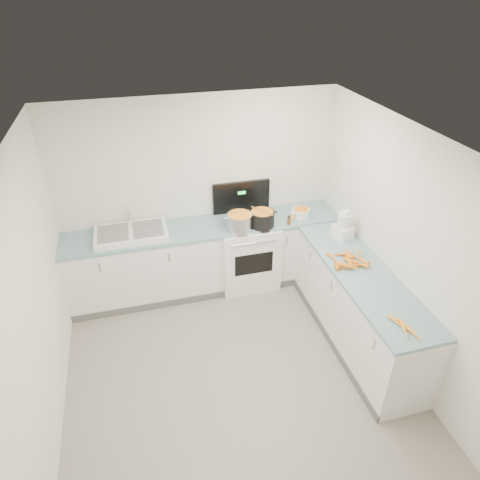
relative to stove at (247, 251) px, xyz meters
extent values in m
cube|color=white|center=(-0.55, 0.01, -0.02)|extent=(3.50, 0.60, 0.90)
cube|color=#7AA3AD|center=(-0.55, 0.01, 0.45)|extent=(3.50, 0.62, 0.04)
cube|color=white|center=(0.90, -1.39, -0.02)|extent=(0.60, 2.20, 0.90)
cube|color=#7AA3AD|center=(0.90, -1.39, 0.45)|extent=(0.62, 2.20, 0.04)
cube|color=white|center=(0.00, -0.01, -0.02)|extent=(0.76, 0.65, 0.90)
cube|color=black|center=(0.00, 0.29, 0.68)|extent=(0.76, 0.05, 0.42)
cube|color=white|center=(-1.45, 0.01, 0.50)|extent=(0.86, 0.52, 0.07)
cube|color=slate|center=(-1.65, 0.01, 0.54)|extent=(0.36, 0.42, 0.01)
cube|color=slate|center=(-1.25, 0.01, 0.54)|extent=(0.36, 0.42, 0.01)
cylinder|color=silver|center=(-1.45, 0.23, 0.66)|extent=(0.03, 0.03, 0.24)
cylinder|color=silver|center=(-0.14, -0.17, 0.56)|extent=(0.41, 0.41, 0.23)
cylinder|color=black|center=(0.15, -0.16, 0.55)|extent=(0.36, 0.36, 0.22)
cylinder|color=#AD7A47|center=(0.15, -0.16, 0.67)|extent=(0.20, 0.30, 0.01)
cylinder|color=white|center=(0.72, -0.05, 0.52)|extent=(0.29, 0.29, 0.10)
cylinder|color=#593319|center=(0.48, -0.22, 0.52)|extent=(0.04, 0.04, 0.10)
cylinder|color=#E5B266|center=(0.57, -0.13, 0.51)|extent=(0.06, 0.06, 0.10)
cube|color=white|center=(0.99, -0.68, 0.54)|extent=(0.23, 0.25, 0.16)
cylinder|color=silver|center=(0.99, -0.68, 0.71)|extent=(0.17, 0.17, 0.17)
cylinder|color=white|center=(0.99, -0.68, 0.81)|extent=(0.10, 0.10, 0.04)
cone|color=orange|center=(0.80, -1.03, 0.49)|extent=(0.20, 0.05, 0.04)
cone|color=orange|center=(0.82, -1.19, 0.49)|extent=(0.09, 0.22, 0.05)
cone|color=orange|center=(0.75, -1.21, 0.48)|extent=(0.21, 0.14, 0.04)
cone|color=orange|center=(0.95, -1.27, 0.48)|extent=(0.20, 0.07, 0.04)
cone|color=orange|center=(0.68, -1.22, 0.49)|extent=(0.14, 0.17, 0.04)
cone|color=orange|center=(0.89, -1.05, 0.49)|extent=(0.08, 0.22, 0.05)
cone|color=orange|center=(0.89, -1.08, 0.49)|extent=(0.15, 0.15, 0.05)
cone|color=orange|center=(0.73, -1.27, 0.49)|extent=(0.21, 0.14, 0.05)
cone|color=orange|center=(0.69, -1.08, 0.49)|extent=(0.08, 0.21, 0.04)
cone|color=orange|center=(0.82, -1.24, 0.50)|extent=(0.08, 0.21, 0.04)
cone|color=orange|center=(0.85, -1.08, 0.50)|extent=(0.19, 0.15, 0.04)
cone|color=orange|center=(0.75, -1.31, 0.52)|extent=(0.19, 0.18, 0.05)
cone|color=orange|center=(0.91, -1.29, 0.50)|extent=(0.15, 0.14, 0.04)
cone|color=orange|center=(0.95, -1.23, 0.51)|extent=(0.09, 0.20, 0.05)
cone|color=orange|center=(0.83, -1.19, 0.51)|extent=(0.15, 0.17, 0.05)
cone|color=orange|center=(0.97, -1.16, 0.52)|extent=(0.09, 0.19, 0.04)
cone|color=orange|center=(0.87, -2.34, 0.49)|extent=(0.07, 0.18, 0.04)
cone|color=orange|center=(0.81, -2.28, 0.49)|extent=(0.09, 0.19, 0.04)
cone|color=orange|center=(0.85, -2.22, 0.49)|extent=(0.06, 0.19, 0.04)
cone|color=orange|center=(0.80, -2.16, 0.49)|extent=(0.09, 0.18, 0.04)
cube|color=tan|center=(-1.64, -0.09, 0.54)|extent=(0.03, 0.02, 0.00)
cube|color=tan|center=(-1.55, 0.03, 0.55)|extent=(0.04, 0.04, 0.00)
cube|color=tan|center=(-1.65, 0.04, 0.54)|extent=(0.03, 0.02, 0.00)
cube|color=tan|center=(-1.55, 0.03, 0.54)|extent=(0.03, 0.04, 0.00)
cube|color=tan|center=(-1.74, -0.11, 0.54)|extent=(0.01, 0.05, 0.00)
cube|color=tan|center=(-1.71, -0.02, 0.54)|extent=(0.02, 0.04, 0.00)
cube|color=tan|center=(-1.68, -0.06, 0.54)|extent=(0.04, 0.02, 0.00)
cube|color=tan|center=(-1.76, -0.04, 0.54)|extent=(0.04, 0.03, 0.00)
cube|color=tan|center=(-1.59, -0.04, 0.54)|extent=(0.05, 0.04, 0.00)
camera|label=1|loc=(-1.32, -4.58, 3.17)|focal=32.00mm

